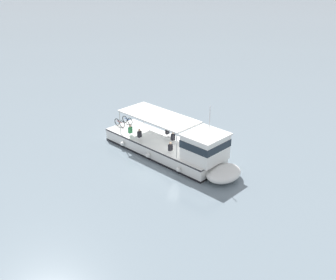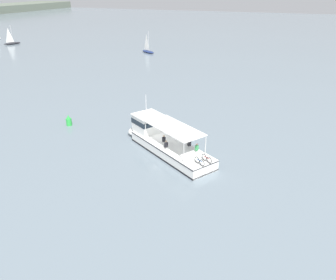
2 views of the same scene
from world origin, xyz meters
TOP-DOWN VIEW (x-y plane):
  - ground_plane at (0.00, 0.00)m, footprint 400.00×400.00m
  - ferry_main at (-0.89, -0.73)m, footprint 9.49×12.35m

SIDE VIEW (x-z plane):
  - ground_plane at x=0.00m, z-range 0.00..0.00m
  - ferry_main at x=-0.89m, z-range -1.64..3.68m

